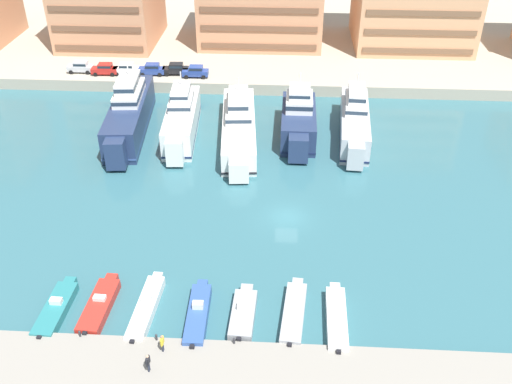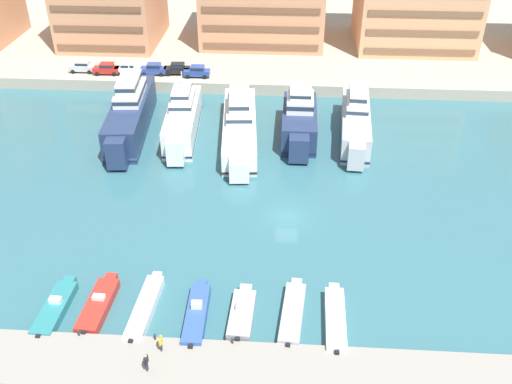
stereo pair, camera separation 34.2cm
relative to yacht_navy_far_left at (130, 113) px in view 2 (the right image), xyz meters
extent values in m
plane|color=#336670|center=(21.70, -19.04, -2.66)|extent=(400.00, 400.00, 0.00)
cube|color=#ADA38E|center=(21.70, 47.85, -1.78)|extent=(180.00, 70.00, 1.77)
cube|color=gray|center=(21.70, -40.00, -2.32)|extent=(120.00, 5.33, 0.69)
cube|color=navy|center=(-0.01, 0.14, -0.55)|extent=(5.81, 19.22, 4.24)
cube|color=navy|center=(0.85, -10.25, -0.44)|extent=(2.52, 2.32, 3.60)
cube|color=#334C7F|center=(-0.01, 0.14, -1.92)|extent=(5.87, 19.41, 0.24)
cube|color=white|center=(-0.13, 1.56, 2.25)|extent=(3.97, 8.20, 1.36)
cube|color=#233342|center=(-0.13, 1.56, 2.39)|extent=(4.02, 8.28, 0.49)
cube|color=white|center=(-0.13, 1.56, 3.67)|extent=(3.10, 6.39, 1.48)
cube|color=#233342|center=(-0.13, 1.56, 3.82)|extent=(3.14, 6.46, 0.53)
cylinder|color=silver|center=(-0.23, 2.74, 5.31)|extent=(0.16, 0.16, 1.80)
cube|color=navy|center=(-0.83, 10.02, -1.50)|extent=(3.69, 1.20, 0.20)
cube|color=white|center=(7.25, -0.51, -0.77)|extent=(4.75, 15.51, 3.80)
cube|color=white|center=(7.78, -9.00, -0.67)|extent=(2.20, 2.02, 3.23)
cube|color=#192347|center=(7.25, -0.51, -2.00)|extent=(4.79, 15.67, 0.24)
cube|color=white|center=(7.17, 0.63, 1.78)|extent=(3.35, 6.60, 1.31)
cube|color=#233342|center=(7.17, 0.63, 1.92)|extent=(3.39, 6.67, 0.47)
cube|color=white|center=(7.17, 0.63, 3.04)|extent=(2.62, 5.15, 1.20)
cube|color=#233342|center=(7.17, 0.63, 3.16)|extent=(2.65, 5.20, 0.43)
cylinder|color=silver|center=(7.11, 1.59, 4.53)|extent=(0.16, 0.16, 1.80)
cube|color=white|center=(6.73, 7.57, -1.62)|extent=(3.27, 1.10, 0.20)
cube|color=white|center=(15.01, -1.37, -1.17)|extent=(5.88, 19.92, 3.00)
cube|color=white|center=(15.91, -12.11, -1.09)|extent=(2.51, 2.32, 2.55)
cube|color=black|center=(15.01, -1.37, -2.14)|extent=(5.94, 20.12, 0.24)
cube|color=white|center=(14.89, 0.09, 0.99)|extent=(4.00, 8.49, 1.31)
cube|color=#233342|center=(14.89, 0.09, 1.12)|extent=(4.05, 8.58, 0.47)
cube|color=white|center=(14.89, 0.09, 2.36)|extent=(3.12, 6.62, 1.44)
cube|color=#233342|center=(14.89, 0.09, 2.50)|extent=(3.16, 6.69, 0.52)
cylinder|color=silver|center=(14.79, 1.33, 3.98)|extent=(0.16, 0.16, 1.80)
cube|color=white|center=(14.15, 8.86, -1.84)|extent=(3.68, 1.20, 0.20)
cube|color=navy|center=(22.93, -0.05, -0.80)|extent=(4.56, 12.17, 3.73)
cube|color=navy|center=(22.89, -7.13, -0.70)|extent=(2.48, 2.26, 3.17)
cube|color=#192347|center=(22.93, -0.05, -2.01)|extent=(4.60, 12.29, 0.24)
cube|color=white|center=(22.94, 0.86, 1.87)|extent=(3.53, 5.12, 1.61)
cube|color=#233342|center=(22.94, 0.86, 2.03)|extent=(3.57, 5.17, 0.58)
cube|color=white|center=(22.94, 0.86, 3.26)|extent=(2.75, 3.99, 1.17)
cube|color=#233342|center=(22.94, 0.86, 3.38)|extent=(2.79, 4.03, 0.42)
cylinder|color=silver|center=(22.94, 1.62, 4.75)|extent=(0.16, 0.16, 1.80)
cube|color=navy|center=(22.97, 6.47, -1.64)|extent=(3.82, 0.92, 0.20)
cube|color=silver|center=(30.43, 0.33, -0.88)|extent=(4.73, 16.51, 3.56)
cube|color=silver|center=(29.81, -8.61, -0.79)|extent=(2.11, 1.94, 3.03)
cube|color=#192347|center=(30.43, 0.33, -2.04)|extent=(4.78, 16.67, 0.24)
cube|color=white|center=(30.51, 1.55, 1.57)|extent=(3.29, 7.02, 1.34)
cube|color=#233342|center=(30.51, 1.55, 1.70)|extent=(3.33, 7.09, 0.48)
cube|color=white|center=(30.51, 1.55, 2.93)|extent=(2.56, 5.48, 1.39)
cube|color=#233342|center=(30.51, 1.55, 3.07)|extent=(2.59, 5.53, 0.50)
cylinder|color=silver|center=(30.58, 2.58, 4.53)|extent=(0.16, 0.16, 1.80)
cube|color=silver|center=(31.02, 8.91, -1.69)|extent=(3.13, 1.11, 0.20)
cube|color=teal|center=(1.78, -34.61, -2.23)|extent=(2.07, 6.44, 0.86)
cube|color=teal|center=(1.89, -31.04, -2.23)|extent=(1.06, 0.88, 0.73)
cube|color=silver|center=(1.80, -34.13, -1.56)|extent=(1.05, 0.63, 0.48)
cube|color=#283847|center=(1.81, -33.85, -1.49)|extent=(0.94, 0.11, 0.29)
cube|color=black|center=(1.69, -37.98, -2.08)|extent=(0.37, 0.29, 0.60)
cube|color=red|center=(5.44, -34.00, -2.21)|extent=(2.25, 6.42, 0.91)
cube|color=red|center=(5.61, -30.45, -2.21)|extent=(1.11, 0.93, 0.77)
cube|color=silver|center=(5.46, -33.53, -1.58)|extent=(1.10, 0.65, 0.36)
cube|color=#283847|center=(5.47, -33.25, -1.52)|extent=(0.98, 0.13, 0.22)
cube|color=black|center=(5.28, -37.34, -2.06)|extent=(0.37, 0.30, 0.60)
cube|color=white|center=(9.61, -34.05, -2.20)|extent=(1.96, 7.65, 0.94)
cube|color=white|center=(9.83, -29.96, -2.20)|extent=(0.89, 0.75, 0.80)
cube|color=silver|center=(9.64, -33.48, -1.46)|extent=(0.89, 0.65, 0.53)
cube|color=#283847|center=(9.65, -33.20, -1.38)|extent=(0.78, 0.12, 0.32)
cube|color=black|center=(9.39, -38.01, -2.05)|extent=(0.37, 0.30, 0.60)
cube|color=#33569E|center=(14.25, -34.68, -2.13)|extent=(1.86, 6.91, 1.07)
cube|color=#33569E|center=(14.16, -30.90, -2.13)|extent=(0.95, 0.79, 0.91)
cube|color=silver|center=(14.24, -34.16, -1.29)|extent=(0.95, 0.62, 0.59)
cube|color=#283847|center=(14.23, -33.88, -1.20)|extent=(0.85, 0.10, 0.36)
cube|color=black|center=(14.34, -38.29, -1.98)|extent=(0.37, 0.29, 0.60)
cube|color=#9EA3A8|center=(18.12, -34.34, -2.17)|extent=(2.16, 5.52, 0.99)
cube|color=#9EA3A8|center=(18.22, -31.22, -2.17)|extent=(1.12, 0.93, 0.84)
cube|color=silver|center=(18.13, -33.93, -1.45)|extent=(1.11, 0.64, 0.44)
cube|color=#283847|center=(18.14, -33.65, -1.39)|extent=(0.99, 0.11, 0.27)
cube|color=black|center=(18.02, -37.25, -2.02)|extent=(0.37, 0.29, 0.60)
cube|color=#9EA3A8|center=(22.45, -33.94, -2.17)|extent=(2.39, 7.13, 0.98)
cube|color=#9EA3A8|center=(22.80, -30.10, -2.17)|extent=(1.04, 0.88, 0.83)
cube|color=black|center=(22.13, -37.61, -2.02)|extent=(0.38, 0.31, 0.60)
cube|color=white|center=(26.09, -34.44, -2.13)|extent=(1.78, 7.05, 1.07)
cube|color=white|center=(26.15, -30.60, -2.13)|extent=(0.93, 0.76, 0.91)
cube|color=black|center=(26.02, -38.14, -1.98)|extent=(0.36, 0.29, 0.60)
cube|color=#B7BCC1|center=(-11.95, 16.27, -0.18)|extent=(4.10, 1.71, 0.80)
cube|color=#B7BCC1|center=(-11.80, 16.27, 0.56)|extent=(2.10, 1.56, 0.68)
cube|color=#1E2833|center=(-11.80, 16.27, 0.56)|extent=(2.06, 1.58, 0.37)
cylinder|color=black|center=(-13.29, 15.42, -0.58)|extent=(0.64, 0.22, 0.64)
cylinder|color=black|center=(-13.30, 17.12, -0.58)|extent=(0.64, 0.22, 0.64)
cylinder|color=black|center=(-10.59, 15.42, -0.58)|extent=(0.64, 0.22, 0.64)
cylinder|color=black|center=(-10.60, 17.12, -0.58)|extent=(0.64, 0.22, 0.64)
cube|color=red|center=(-7.81, 15.61, -0.18)|extent=(4.17, 1.87, 0.80)
cube|color=red|center=(-7.66, 15.61, 0.56)|extent=(2.16, 1.64, 0.68)
cube|color=#1E2833|center=(-7.66, 15.61, 0.56)|extent=(2.12, 1.66, 0.37)
cylinder|color=black|center=(-9.13, 14.70, -0.58)|extent=(0.65, 0.25, 0.64)
cylinder|color=black|center=(-9.20, 16.40, -0.58)|extent=(0.65, 0.25, 0.64)
cylinder|color=black|center=(-6.43, 14.81, -0.58)|extent=(0.65, 0.25, 0.64)
cylinder|color=black|center=(-6.50, 16.51, -0.58)|extent=(0.65, 0.25, 0.64)
cube|color=white|center=(-4.46, 15.91, -0.18)|extent=(4.16, 1.86, 0.80)
cube|color=white|center=(-4.31, 15.91, 0.56)|extent=(2.16, 1.64, 0.68)
cube|color=#1E2833|center=(-4.31, 15.91, 0.56)|extent=(2.12, 1.66, 0.37)
cylinder|color=black|center=(-5.78, 15.00, -0.58)|extent=(0.65, 0.25, 0.64)
cylinder|color=black|center=(-5.85, 16.70, -0.58)|extent=(0.65, 0.25, 0.64)
cylinder|color=black|center=(-3.08, 15.11, -0.58)|extent=(0.65, 0.25, 0.64)
cylinder|color=black|center=(-3.15, 16.81, -0.58)|extent=(0.65, 0.25, 0.64)
cube|color=#28428E|center=(-0.31, 15.94, -0.18)|extent=(4.16, 1.85, 0.80)
cube|color=#28428E|center=(-0.16, 15.95, 0.56)|extent=(2.16, 1.64, 0.68)
cube|color=#1E2833|center=(-0.16, 15.95, 0.56)|extent=(2.11, 1.65, 0.37)
cylinder|color=black|center=(-1.63, 15.04, -0.58)|extent=(0.65, 0.24, 0.64)
cylinder|color=black|center=(-1.69, 16.74, -0.58)|extent=(0.65, 0.24, 0.64)
cylinder|color=black|center=(1.07, 15.14, -0.58)|extent=(0.65, 0.24, 0.64)
cylinder|color=black|center=(1.01, 16.84, -0.58)|extent=(0.65, 0.24, 0.64)
cube|color=black|center=(3.43, 16.31, -0.18)|extent=(4.19, 1.94, 0.80)
cube|color=black|center=(3.58, 16.32, 0.56)|extent=(2.19, 1.68, 0.68)
cube|color=#1E2833|center=(3.58, 16.32, 0.56)|extent=(2.15, 1.70, 0.37)
cylinder|color=black|center=(2.13, 15.38, -0.58)|extent=(0.65, 0.26, 0.64)
cylinder|color=black|center=(2.03, 17.08, -0.58)|extent=(0.65, 0.26, 0.64)
cylinder|color=black|center=(4.82, 15.54, -0.58)|extent=(0.65, 0.26, 0.64)
cylinder|color=black|center=(4.72, 17.24, -0.58)|extent=(0.65, 0.26, 0.64)
cube|color=#28428E|center=(6.74, 15.40, -0.18)|extent=(4.13, 1.78, 0.80)
cube|color=#28428E|center=(6.89, 15.40, 0.56)|extent=(2.13, 1.60, 0.68)
cube|color=#1E2833|center=(6.89, 15.40, 0.56)|extent=(2.09, 1.62, 0.37)
cylinder|color=black|center=(5.41, 14.52, -0.58)|extent=(0.64, 0.23, 0.64)
cylinder|color=black|center=(5.37, 16.22, -0.58)|extent=(0.64, 0.23, 0.64)
cylinder|color=black|center=(8.10, 14.58, -0.58)|extent=(0.64, 0.23, 0.64)
cylinder|color=black|center=(8.07, 16.27, -0.58)|extent=(0.64, 0.23, 0.64)
cube|color=brown|center=(-10.80, 23.18, 0.73)|extent=(15.16, 0.24, 0.90)
cube|color=brown|center=(-10.80, 23.18, 4.00)|extent=(15.16, 0.24, 0.90)
cube|color=brown|center=(-10.80, 23.18, 7.27)|extent=(15.16, 0.24, 0.90)
cube|color=brown|center=(16.18, 25.91, 0.64)|extent=(19.74, 0.24, 0.90)
cube|color=brown|center=(16.18, 25.91, 3.70)|extent=(19.74, 0.24, 0.90)
cube|color=brown|center=(16.18, 25.91, 6.77)|extent=(19.74, 0.24, 0.90)
cube|color=brown|center=(42.89, 25.06, 0.67)|extent=(18.35, 0.24, 0.90)
cube|color=brown|center=(42.89, 25.06, 3.82)|extent=(18.35, 0.24, 0.90)
cube|color=brown|center=(42.89, 25.06, 6.96)|extent=(18.35, 0.24, 0.90)
cylinder|color=#282D3D|center=(11.37, -40.77, -1.55)|extent=(0.14, 0.14, 0.85)
cylinder|color=#282D3D|center=(11.39, -40.61, -1.55)|extent=(0.14, 0.14, 0.85)
cube|color=#232328|center=(11.38, -40.69, -0.80)|extent=(0.28, 0.49, 0.65)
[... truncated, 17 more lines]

